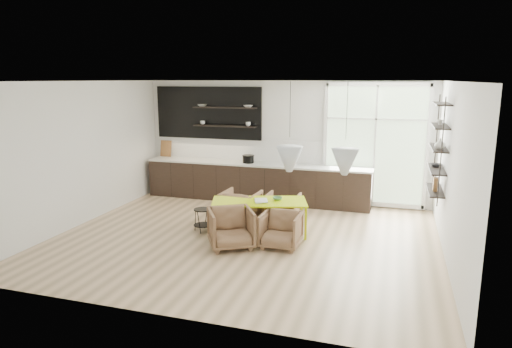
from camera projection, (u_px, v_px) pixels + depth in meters
name	position (u px, v px, depth m)	size (l,w,h in m)	color
room	(289.00, 154.00, 9.12)	(7.02, 6.01, 2.91)	beige
kitchen_run	(253.00, 176.00, 11.15)	(5.54, 0.69, 2.75)	black
right_shelving	(438.00, 151.00, 8.35)	(0.26, 1.22, 1.90)	black
dining_table	(259.00, 203.00, 8.71)	(1.95, 1.30, 0.65)	#B0D002
armchair_back_left	(241.00, 207.00, 9.42)	(0.73, 0.75, 0.69)	brown
armchair_back_right	(282.00, 208.00, 9.44)	(0.67, 0.69, 0.63)	brown
armchair_front_left	(231.00, 228.00, 8.06)	(0.75, 0.77, 0.70)	brown
armchair_front_right	(281.00, 230.00, 8.08)	(0.68, 0.70, 0.63)	brown
wire_stool	(203.00, 217.00, 8.92)	(0.36, 0.36, 0.45)	black
table_book	(255.00, 201.00, 8.66)	(0.24, 0.32, 0.03)	white
table_bowl	(277.00, 198.00, 8.78)	(0.18, 0.18, 0.06)	#50855A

